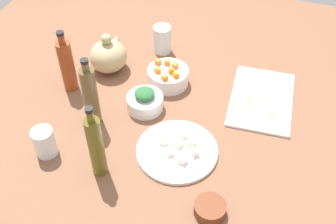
# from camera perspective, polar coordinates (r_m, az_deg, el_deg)

# --- Properties ---
(tabletop) EXTENTS (1.90, 1.90, 0.03)m
(tabletop) POSITION_cam_1_polar(r_m,az_deg,el_deg) (1.37, 0.00, -1.92)
(tabletop) COLOR brown
(tabletop) RESTS_ON ground
(cutting_board) EXTENTS (0.33, 0.23, 0.01)m
(cutting_board) POSITION_cam_1_polar(r_m,az_deg,el_deg) (1.47, 12.91, 1.75)
(cutting_board) COLOR white
(cutting_board) RESTS_ON tabletop
(plate_tofu) EXTENTS (0.25, 0.25, 0.01)m
(plate_tofu) POSITION_cam_1_polar(r_m,az_deg,el_deg) (1.27, 1.28, -5.43)
(plate_tofu) COLOR white
(plate_tofu) RESTS_ON tabletop
(bowl_greens) EXTENTS (0.12, 0.12, 0.05)m
(bowl_greens) POSITION_cam_1_polar(r_m,az_deg,el_deg) (1.39, -3.22, 1.34)
(bowl_greens) COLOR white
(bowl_greens) RESTS_ON tabletop
(bowl_carrots) EXTENTS (0.15, 0.15, 0.06)m
(bowl_carrots) POSITION_cam_1_polar(r_m,az_deg,el_deg) (1.49, 0.00, 4.95)
(bowl_carrots) COLOR white
(bowl_carrots) RESTS_ON tabletop
(bowl_small_side) EXTENTS (0.09, 0.09, 0.03)m
(bowl_small_side) POSITION_cam_1_polar(r_m,az_deg,el_deg) (1.14, 5.87, -13.28)
(bowl_small_side) COLOR brown
(bowl_small_side) RESTS_ON tabletop
(teapot) EXTENTS (0.16, 0.14, 0.16)m
(teapot) POSITION_cam_1_polar(r_m,az_deg,el_deg) (1.55, -8.31, 7.78)
(teapot) COLOR tan
(teapot) RESTS_ON tabletop
(bottle_0) EXTENTS (0.05, 0.05, 0.24)m
(bottle_0) POSITION_cam_1_polar(r_m,az_deg,el_deg) (1.46, -13.91, 6.38)
(bottle_0) COLOR #923C1B
(bottle_0) RESTS_ON tabletop
(bottle_1) EXTENTS (0.05, 0.05, 0.26)m
(bottle_1) POSITION_cam_1_polar(r_m,az_deg,el_deg) (1.16, -10.01, -4.69)
(bottle_1) COLOR brown
(bottle_1) RESTS_ON tabletop
(bottle_2) EXTENTS (0.05, 0.05, 0.25)m
(bottle_2) POSITION_cam_1_polar(r_m,az_deg,el_deg) (1.31, -10.75, 2.26)
(bottle_2) COLOR brown
(bottle_2) RESTS_ON tabletop
(drinking_glass_0) EXTENTS (0.07, 0.07, 0.11)m
(drinking_glass_0) POSITION_cam_1_polar(r_m,az_deg,el_deg) (1.63, -0.81, 10.09)
(drinking_glass_0) COLOR white
(drinking_glass_0) RESTS_ON tabletop
(drinking_glass_1) EXTENTS (0.07, 0.07, 0.10)m
(drinking_glass_1) POSITION_cam_1_polar(r_m,az_deg,el_deg) (1.29, -16.84, -4.05)
(drinking_glass_1) COLOR white
(drinking_glass_1) RESTS_ON tabletop
(carrot_cube_0) EXTENTS (0.03, 0.03, 0.02)m
(carrot_cube_0) POSITION_cam_1_polar(r_m,az_deg,el_deg) (1.45, -1.47, 5.81)
(carrot_cube_0) COLOR orange
(carrot_cube_0) RESTS_ON bowl_carrots
(carrot_cube_1) EXTENTS (0.02, 0.02, 0.02)m
(carrot_cube_1) POSITION_cam_1_polar(r_m,az_deg,el_deg) (1.49, -0.10, 6.93)
(carrot_cube_1) COLOR orange
(carrot_cube_1) RESTS_ON bowl_carrots
(carrot_cube_2) EXTENTS (0.02, 0.02, 0.02)m
(carrot_cube_2) POSITION_cam_1_polar(r_m,az_deg,el_deg) (1.49, -1.40, 6.98)
(carrot_cube_2) COLOR orange
(carrot_cube_2) RESTS_ON bowl_carrots
(carrot_cube_3) EXTENTS (0.02, 0.02, 0.02)m
(carrot_cube_3) POSITION_cam_1_polar(r_m,az_deg,el_deg) (1.45, 0.44, 5.78)
(carrot_cube_3) COLOR orange
(carrot_cube_3) RESTS_ON bowl_carrots
(carrot_cube_4) EXTENTS (0.02, 0.02, 0.02)m
(carrot_cube_4) POSITION_cam_1_polar(r_m,az_deg,el_deg) (1.42, -0.47, 4.80)
(carrot_cube_4) COLOR orange
(carrot_cube_4) RESTS_ON bowl_carrots
(carrot_cube_5) EXTENTS (0.02, 0.02, 0.02)m
(carrot_cube_5) POSITION_cam_1_polar(r_m,az_deg,el_deg) (1.47, 0.97, 6.48)
(carrot_cube_5) COLOR orange
(carrot_cube_5) RESTS_ON bowl_carrots
(carrot_cube_6) EXTENTS (0.03, 0.03, 0.02)m
(carrot_cube_6) POSITION_cam_1_polar(r_m,az_deg,el_deg) (1.43, 1.12, 5.18)
(carrot_cube_6) COLOR orange
(carrot_cube_6) RESTS_ON bowl_carrots
(chopped_greens_mound) EXTENTS (0.10, 0.10, 0.03)m
(chopped_greens_mound) POSITION_cam_1_polar(r_m,az_deg,el_deg) (1.37, -3.29, 2.57)
(chopped_greens_mound) COLOR #2C6838
(chopped_greens_mound) RESTS_ON bowl_greens
(tofu_cube_0) EXTENTS (0.03, 0.03, 0.02)m
(tofu_cube_0) POSITION_cam_1_polar(r_m,az_deg,el_deg) (1.29, 2.01, -3.16)
(tofu_cube_0) COLOR silver
(tofu_cube_0) RESTS_ON plate_tofu
(tofu_cube_1) EXTENTS (0.03, 0.03, 0.02)m
(tofu_cube_1) POSITION_cam_1_polar(r_m,az_deg,el_deg) (1.25, 0.27, -5.56)
(tofu_cube_1) COLOR white
(tofu_cube_1) RESTS_ON plate_tofu
(tofu_cube_2) EXTENTS (0.03, 0.03, 0.02)m
(tofu_cube_2) POSITION_cam_1_polar(r_m,az_deg,el_deg) (1.27, -0.62, -4.03)
(tofu_cube_2) COLOR white
(tofu_cube_2) RESTS_ON plate_tofu
(tofu_cube_3) EXTENTS (0.03, 0.03, 0.02)m
(tofu_cube_3) POSITION_cam_1_polar(r_m,az_deg,el_deg) (1.23, 2.08, -6.67)
(tofu_cube_3) COLOR white
(tofu_cube_3) RESTS_ON plate_tofu
(tofu_cube_4) EXTENTS (0.03, 0.03, 0.02)m
(tofu_cube_4) POSITION_cam_1_polar(r_m,az_deg,el_deg) (1.27, 1.40, -4.37)
(tofu_cube_4) COLOR white
(tofu_cube_4) RESTS_ON plate_tofu
(tofu_cube_5) EXTENTS (0.02, 0.02, 0.02)m
(tofu_cube_5) POSITION_cam_1_polar(r_m,az_deg,el_deg) (1.27, 3.27, -4.22)
(tofu_cube_5) COLOR #F1DECC
(tofu_cube_5) RESTS_ON plate_tofu
(tofu_cube_6) EXTENTS (0.03, 0.03, 0.02)m
(tofu_cube_6) POSITION_cam_1_polar(r_m,az_deg,el_deg) (1.25, 3.76, -5.63)
(tofu_cube_6) COLOR white
(tofu_cube_6) RESTS_ON plate_tofu
(dumpling_0) EXTENTS (0.06, 0.06, 0.03)m
(dumpling_0) POSITION_cam_1_polar(r_m,az_deg,el_deg) (1.40, 14.18, 0.07)
(dumpling_0) COLOR beige
(dumpling_0) RESTS_ON cutting_board
(dumpling_1) EXTENTS (0.06, 0.06, 0.03)m
(dumpling_1) POSITION_cam_1_polar(r_m,az_deg,el_deg) (1.43, 11.24, 1.87)
(dumpling_1) COLOR beige
(dumpling_1) RESTS_ON cutting_board
(dumpling_2) EXTENTS (0.06, 0.06, 0.03)m
(dumpling_2) POSITION_cam_1_polar(r_m,az_deg,el_deg) (1.44, 13.41, 1.65)
(dumpling_2) COLOR beige
(dumpling_2) RESTS_ON cutting_board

